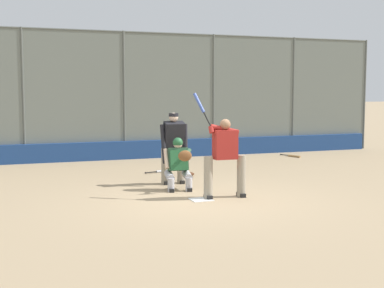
{
  "coord_description": "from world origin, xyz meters",
  "views": [
    {
      "loc": [
        3.83,
        10.06,
        2.23
      ],
      "look_at": [
        -0.16,
        -1.0,
        1.05
      ],
      "focal_mm": 50.0,
      "sensor_mm": 36.0,
      "label": 1
    }
  ],
  "objects": [
    {
      "name": "batter_at_plate",
      "position": [
        -0.53,
        -0.04,
        0.9
      ],
      "size": [
        1.02,
        0.62,
        2.18
      ],
      "rotation": [
        0.0,
        0.0,
        -0.04
      ],
      "color": "gray",
      "rests_on": "ground_plane"
    },
    {
      "name": "bleachers_beyond",
      "position": [
        -1.05,
        -9.89,
        0.59
      ],
      "size": [
        13.14,
        3.05,
        1.8
      ],
      "color": "slate",
      "rests_on": "ground_plane"
    },
    {
      "name": "spare_bat_near_backstop",
      "position": [
        -5.44,
        -5.61,
        0.03
      ],
      "size": [
        0.33,
        0.85,
        0.07
      ],
      "rotation": [
        0.0,
        0.0,
        1.9
      ],
      "color": "black",
      "rests_on": "ground_plane"
    },
    {
      "name": "umpire_home",
      "position": [
        -0.04,
        -1.96,
        0.92
      ],
      "size": [
        0.7,
        0.42,
        1.71
      ],
      "rotation": [
        0.0,
        0.0,
        -0.01
      ],
      "color": "gray",
      "rests_on": "ground_plane"
    },
    {
      "name": "padding_wall",
      "position": [
        0.0,
        -6.93,
        0.3
      ],
      "size": [
        18.4,
        0.18,
        0.59
      ],
      "primitive_type": "cube",
      "color": "navy",
      "rests_on": "ground_plane"
    },
    {
      "name": "ground_plane",
      "position": [
        0.0,
        0.0,
        0.0
      ],
      "size": [
        160.0,
        160.0,
        0.0
      ],
      "primitive_type": "plane",
      "color": "tan"
    },
    {
      "name": "fielding_glove_on_dirt",
      "position": [
        -0.77,
        -2.94,
        0.05
      ],
      "size": [
        0.3,
        0.23,
        0.11
      ],
      "color": "#56331E",
      "rests_on": "ground_plane"
    },
    {
      "name": "home_plate_marker",
      "position": [
        0.0,
        0.0,
        0.01
      ],
      "size": [
        0.43,
        0.43,
        0.01
      ],
      "primitive_type": "cube",
      "color": "white",
      "rests_on": "ground_plane"
    },
    {
      "name": "catcher_behind_plate",
      "position": [
        0.09,
        -1.18,
        0.61
      ],
      "size": [
        0.64,
        0.78,
        1.18
      ],
      "rotation": [
        0.0,
        0.0,
        -0.13
      ],
      "color": "#B7B7BC",
      "rests_on": "ground_plane"
    },
    {
      "name": "backstop_fence",
      "position": [
        0.0,
        -7.03,
        2.16
      ],
      "size": [
        18.85,
        0.08,
        4.14
      ],
      "color": "#515651",
      "rests_on": "ground_plane"
    },
    {
      "name": "spare_bat_by_padding",
      "position": [
        -0.3,
        -3.81,
        0.03
      ],
      "size": [
        0.82,
        0.26,
        0.07
      ],
      "rotation": [
        0.0,
        0.0,
        3.4
      ],
      "color": "black",
      "rests_on": "ground_plane"
    }
  ]
}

